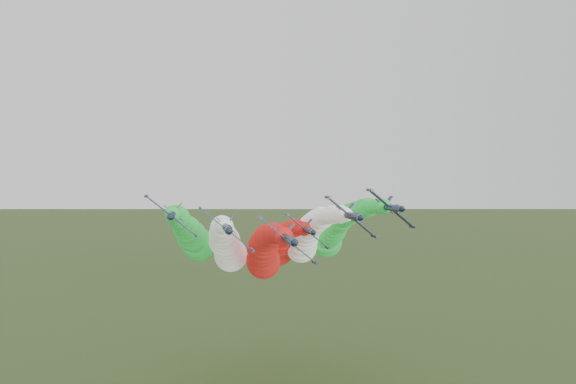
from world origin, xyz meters
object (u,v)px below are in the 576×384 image
object	(u,v)px
jet_lead	(264,253)
jet_inner_left	(227,245)
jet_outer_right	(334,231)
jet_outer_left	(192,237)
jet_trail	(281,244)
jet_inner_right	(306,237)

from	to	relation	value
jet_lead	jet_inner_left	xyz separation A→B (m)	(-7.58, 7.20, 0.95)
jet_inner_left	jet_outer_right	xyz separation A→B (m)	(27.07, 7.39, 2.19)
jet_outer_left	jet_trail	xyz separation A→B (m)	(23.18, 9.88, -3.39)
jet_inner_right	jet_outer_right	world-z (taller)	jet_outer_right
jet_outer_left	jet_trail	size ratio (longest dim) A/B	1.01
jet_lead	jet_outer_left	distance (m)	21.47
jet_lead	jet_outer_left	bearing A→B (deg)	135.92
jet_lead	jet_inner_left	bearing A→B (deg)	136.46
jet_inner_right	jet_outer_right	size ratio (longest dim) A/B	1.00
jet_inner_left	jet_outer_left	size ratio (longest dim) A/B	1.00
jet_outer_left	jet_outer_right	size ratio (longest dim) A/B	0.99
jet_inner_right	jet_outer_left	distance (m)	27.26
jet_inner_left	jet_outer_right	bearing A→B (deg)	15.26
jet_inner_left	jet_lead	bearing A→B (deg)	-43.54
jet_outer_right	jet_outer_left	bearing A→B (deg)	179.57
jet_trail	jet_outer_right	bearing A→B (deg)	-41.04
jet_outer_right	jet_trail	size ratio (longest dim) A/B	1.01
jet_outer_left	jet_inner_left	bearing A→B (deg)	-44.60
jet_inner_left	jet_trail	world-z (taller)	jet_inner_left
jet_lead	jet_inner_right	distance (m)	15.55
jet_lead	jet_inner_right	xyz separation A→B (m)	(11.52, 10.22, 2.17)
jet_inner_left	jet_outer_right	size ratio (longest dim) A/B	1.00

